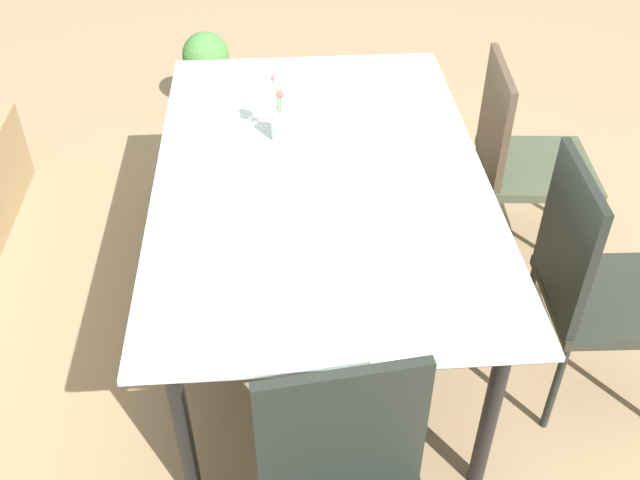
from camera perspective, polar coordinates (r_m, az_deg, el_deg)
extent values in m
plane|color=#9E7F5B|center=(3.09, 0.11, -7.04)|extent=(12.00, 12.00, 0.00)
cube|color=#B2C6C1|center=(2.67, 0.00, 5.26)|extent=(1.88, 1.19, 0.02)
cube|color=black|center=(2.68, 0.00, 4.89)|extent=(1.84, 1.17, 0.02)
cylinder|color=black|center=(2.42, 13.15, -13.01)|extent=(0.05, 0.05, 0.73)
cylinder|color=black|center=(3.61, 6.74, 7.92)|extent=(0.05, 0.05, 0.73)
cylinder|color=black|center=(2.35, -10.63, -14.43)|extent=(0.05, 0.05, 0.73)
cylinder|color=black|center=(3.57, -8.69, 7.32)|extent=(0.05, 0.05, 0.73)
cube|color=black|center=(1.88, 1.71, -15.30)|extent=(0.08, 0.43, 0.50)
cube|color=#292D24|center=(2.78, 21.63, -4.29)|extent=(0.46, 0.46, 0.04)
cube|color=black|center=(2.53, 18.75, -0.01)|extent=(0.42, 0.05, 0.53)
cylinder|color=black|center=(3.14, 22.92, -4.56)|extent=(0.03, 0.03, 0.43)
cylinder|color=black|center=(3.00, 15.80, -4.93)|extent=(0.03, 0.03, 0.43)
cylinder|color=black|center=(2.74, 17.87, -10.86)|extent=(0.03, 0.03, 0.43)
cube|color=#444C37|center=(3.39, 16.58, 5.42)|extent=(0.51, 0.51, 0.04)
cube|color=#4C3D2D|center=(3.21, 13.51, 9.20)|extent=(0.45, 0.07, 0.47)
cylinder|color=#4C3D2D|center=(3.74, 18.48, 4.39)|extent=(0.03, 0.03, 0.42)
cylinder|color=#4C3D2D|center=(3.41, 20.19, 0.15)|extent=(0.03, 0.03, 0.42)
cylinder|color=#4C3D2D|center=(3.63, 11.90, 4.57)|extent=(0.03, 0.03, 0.42)
cylinder|color=#4C3D2D|center=(3.29, 13.02, 0.21)|extent=(0.03, 0.03, 0.42)
cylinder|color=silver|center=(2.83, -3.11, 8.96)|extent=(0.07, 0.07, 0.12)
cylinder|color=#569347|center=(2.79, -3.33, 10.92)|extent=(0.01, 0.01, 0.17)
sphere|color=pink|center=(2.75, -3.39, 12.43)|extent=(0.04, 0.04, 0.04)
cylinder|color=#569347|center=(2.79, -3.11, 10.26)|extent=(0.01, 0.01, 0.11)
sphere|color=#DB4C56|center=(2.76, -3.15, 11.25)|extent=(0.03, 0.03, 0.03)
cylinder|color=#569347|center=(2.76, -3.29, 10.57)|extent=(0.01, 0.01, 0.16)
sphere|color=white|center=(2.72, -3.36, 12.09)|extent=(0.04, 0.04, 0.04)
cylinder|color=#569347|center=(2.78, -3.08, 10.85)|extent=(0.01, 0.01, 0.16)
sphere|color=white|center=(2.74, -3.14, 12.35)|extent=(0.04, 0.04, 0.04)
cylinder|color=slate|center=(4.57, -8.61, 11.39)|extent=(0.25, 0.25, 0.24)
sphere|color=#47843D|center=(4.47, -8.91, 14.03)|extent=(0.28, 0.28, 0.28)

